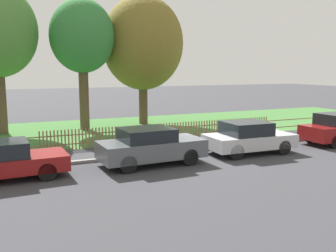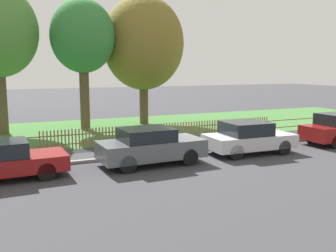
% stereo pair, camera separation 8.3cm
% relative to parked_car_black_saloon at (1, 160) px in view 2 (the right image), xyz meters
% --- Properties ---
extents(ground_plane, '(120.00, 120.00, 0.00)m').
position_rel_parked_car_black_saloon_xyz_m(ground_plane, '(7.81, 1.08, -0.66)').
color(ground_plane, '#38383D').
extents(kerb_stone, '(40.23, 0.20, 0.12)m').
position_rel_parked_car_black_saloon_xyz_m(kerb_stone, '(7.81, 1.18, -0.60)').
color(kerb_stone, gray).
rests_on(kerb_stone, ground).
extents(grass_strip, '(40.23, 10.02, 0.01)m').
position_rel_parked_car_black_saloon_xyz_m(grass_strip, '(7.81, 8.87, -0.66)').
color(grass_strip, '#3D7033').
rests_on(grass_strip, ground).
extents(park_fence, '(40.23, 0.05, 0.95)m').
position_rel_parked_car_black_saloon_xyz_m(park_fence, '(7.81, 3.87, -0.19)').
color(park_fence, olive).
rests_on(park_fence, ground).
extents(parked_car_black_saloon, '(4.12, 1.84, 1.31)m').
position_rel_parked_car_black_saloon_xyz_m(parked_car_black_saloon, '(0.00, 0.00, 0.00)').
color(parked_car_black_saloon, maroon).
rests_on(parked_car_black_saloon, ground).
extents(parked_car_navy_estate, '(4.09, 1.90, 1.44)m').
position_rel_parked_car_black_saloon_xyz_m(parked_car_navy_estate, '(5.26, -0.13, 0.07)').
color(parked_car_navy_estate, '#51565B').
rests_on(parked_car_navy_estate, ground).
extents(parked_car_red_compact, '(3.91, 2.00, 1.40)m').
position_rel_parked_car_black_saloon_xyz_m(parked_car_red_compact, '(9.89, -0.07, 0.05)').
color(parked_car_red_compact, '#BCBCC1').
rests_on(parked_car_red_compact, ground).
extents(covered_motorcycle, '(1.89, 0.88, 1.01)m').
position_rel_parked_car_black_saloon_xyz_m(covered_motorcycle, '(6.12, 2.65, -0.05)').
color(covered_motorcycle, black).
rests_on(covered_motorcycle, ground).
extents(tree_mid_park, '(3.79, 3.79, 7.79)m').
position_rel_parked_car_black_saloon_xyz_m(tree_mid_park, '(4.75, 9.42, 4.87)').
color(tree_mid_park, brown).
rests_on(tree_mid_park, ground).
extents(tree_far_left, '(5.32, 5.32, 8.41)m').
position_rel_parked_car_black_saloon_xyz_m(tree_far_left, '(8.86, 10.21, 4.66)').
color(tree_far_left, brown).
rests_on(tree_far_left, ground).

